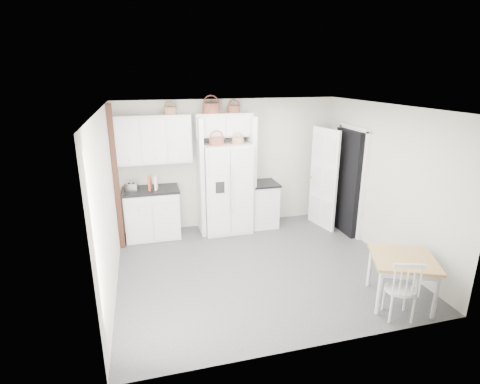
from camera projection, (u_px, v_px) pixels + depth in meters
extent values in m
plane|color=#353538|center=(258.00, 266.00, 6.23)|extent=(4.50, 4.50, 0.00)
plane|color=white|center=(261.00, 107.00, 5.45)|extent=(4.50, 4.50, 0.00)
plane|color=beige|center=(230.00, 164.00, 7.68)|extent=(4.50, 0.00, 4.50)
plane|color=beige|center=(108.00, 205.00, 5.29)|extent=(0.00, 4.00, 4.00)
plane|color=beige|center=(385.00, 182.00, 6.39)|extent=(0.00, 4.00, 4.00)
cube|color=silver|center=(226.00, 188.00, 7.45)|extent=(0.92, 0.74, 1.78)
cube|color=silver|center=(152.00, 214.00, 7.26)|extent=(1.01, 0.64, 0.94)
cube|color=silver|center=(263.00, 205.00, 7.82)|extent=(0.51, 0.61, 0.90)
cube|color=olive|center=(401.00, 280.00, 5.19)|extent=(1.08, 1.08, 0.68)
cube|color=silver|center=(400.00, 289.00, 4.83)|extent=(0.49, 0.47, 0.82)
cube|color=black|center=(150.00, 190.00, 7.11)|extent=(1.06, 0.68, 0.04)
cube|color=black|center=(264.00, 183.00, 7.68)|extent=(0.55, 0.65, 0.04)
cube|color=silver|center=(131.00, 187.00, 6.90)|extent=(0.26, 0.19, 0.16)
cube|color=#B0452A|center=(150.00, 184.00, 6.99)|extent=(0.07, 0.17, 0.25)
cube|color=#ECE4C8|center=(156.00, 183.00, 7.02)|extent=(0.07, 0.18, 0.26)
cylinder|color=brown|center=(170.00, 111.00, 6.90)|extent=(0.23, 0.23, 0.13)
cylinder|color=brown|center=(211.00, 108.00, 7.08)|extent=(0.33, 0.33, 0.19)
cylinder|color=brown|center=(234.00, 109.00, 7.20)|extent=(0.24, 0.24, 0.14)
cylinder|color=brown|center=(217.00, 141.00, 7.02)|extent=(0.28, 0.28, 0.15)
cylinder|color=brown|center=(238.00, 141.00, 7.12)|extent=(0.22, 0.22, 0.12)
cube|color=silver|center=(153.00, 139.00, 6.97)|extent=(1.40, 0.34, 0.90)
cube|color=silver|center=(224.00, 125.00, 7.24)|extent=(1.12, 0.34, 0.45)
cube|color=silver|center=(200.00, 177.00, 7.29)|extent=(0.08, 0.60, 2.30)
cube|color=silver|center=(250.00, 173.00, 7.54)|extent=(0.08, 0.60, 2.30)
cube|color=black|center=(116.00, 179.00, 6.54)|extent=(0.09, 0.09, 2.60)
cube|color=black|center=(348.00, 182.00, 7.37)|extent=(0.18, 0.85, 2.05)
cube|color=white|center=(323.00, 179.00, 7.59)|extent=(0.21, 0.79, 2.05)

